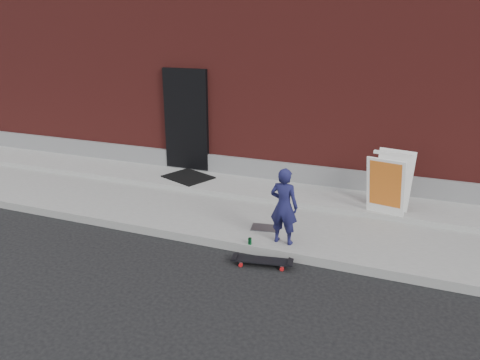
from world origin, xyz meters
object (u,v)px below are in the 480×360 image
at_px(pizza_sign, 389,183).
at_px(soda_can, 250,241).
at_px(child, 284,206).
at_px(skateboard, 262,261).

height_order(pizza_sign, soda_can, pizza_sign).
height_order(child, soda_can, child).
bearing_deg(soda_can, child, 29.04).
bearing_deg(pizza_sign, child, -130.64).
xyz_separation_m(pizza_sign, soda_can, (-1.90, -1.92, -0.59)).
xyz_separation_m(skateboard, soda_can, (-0.32, 0.32, 0.12)).
xyz_separation_m(skateboard, pizza_sign, (1.58, 2.24, 0.71)).
relative_size(child, soda_can, 11.60).
relative_size(child, pizza_sign, 1.13).
relative_size(skateboard, pizza_sign, 0.84).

